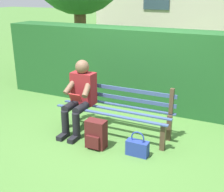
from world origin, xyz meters
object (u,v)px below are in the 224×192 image
object	(u,v)px
backpack	(96,134)
handbag	(137,147)
person_seated	(80,95)
park_bench	(117,109)

from	to	relation	value
backpack	handbag	bearing A→B (deg)	-175.41
handbag	person_seated	bearing A→B (deg)	-17.75
park_bench	handbag	xyz separation A→B (m)	(-0.56, 0.53, -0.29)
backpack	handbag	size ratio (longest dim) A/B	1.17
backpack	handbag	distance (m)	0.63
park_bench	backpack	size ratio (longest dim) A/B	4.30
park_bench	handbag	size ratio (longest dim) A/B	5.03
person_seated	backpack	size ratio (longest dim) A/B	2.71
park_bench	handbag	world-z (taller)	park_bench
park_bench	backpack	bearing A→B (deg)	83.86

